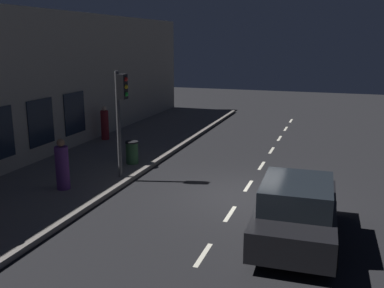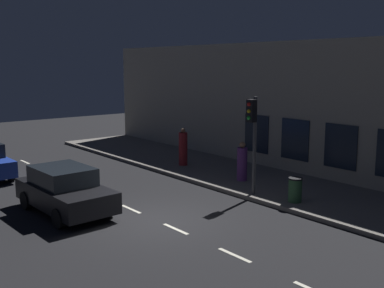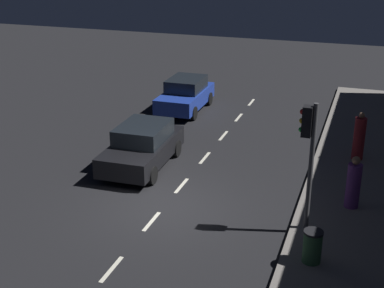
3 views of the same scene
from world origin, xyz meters
TOP-DOWN VIEW (x-y plane):
  - ground_plane at (0.00, 0.00)m, footprint 60.00×60.00m
  - sidewalk at (6.25, 0.00)m, footprint 4.50×32.00m
  - building_facade at (8.80, 0.00)m, footprint 0.65×32.00m
  - lane_centre_line at (0.00, -1.00)m, footprint 0.12×27.20m
  - traffic_light at (4.31, -0.11)m, footprint 0.48×0.32m
  - parked_car_0 at (-1.93, 2.73)m, footprint 2.07×4.24m
  - pedestrian_0 at (5.57, 1.64)m, footprint 0.54×0.54m
  - pedestrian_2 at (7.94, -5.20)m, footprint 0.49×0.49m
  - trash_bin at (4.79, -1.80)m, footprint 0.51×0.51m

SIDE VIEW (x-z plane):
  - ground_plane at x=0.00m, z-range 0.00..0.00m
  - lane_centre_line at x=0.00m, z-range 0.00..0.01m
  - sidewalk at x=6.25m, z-range 0.00..0.15m
  - trash_bin at x=4.79m, z-range 0.15..1.04m
  - parked_car_0 at x=-1.93m, z-range 0.00..1.58m
  - pedestrian_2 at x=7.94m, z-range 0.08..1.71m
  - pedestrian_0 at x=5.57m, z-range 0.07..1.74m
  - traffic_light at x=4.31m, z-range 0.87..4.59m
  - building_facade at x=8.80m, z-range -0.01..6.08m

